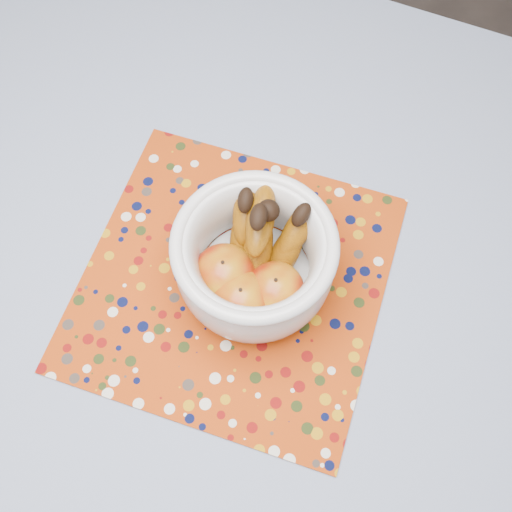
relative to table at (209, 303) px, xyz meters
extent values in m
plane|color=#2D2826|center=(0.00, 0.00, -0.67)|extent=(4.00, 4.00, 0.00)
cube|color=brown|center=(0.00, 0.00, 0.06)|extent=(1.20, 1.20, 0.04)
cylinder|color=brown|center=(-0.53, 0.53, -0.32)|extent=(0.06, 0.06, 0.71)
cube|color=slate|center=(0.00, 0.00, 0.08)|extent=(1.32, 1.32, 0.01)
cube|color=#9C3208|center=(0.04, 0.02, 0.09)|extent=(0.47, 0.47, 0.00)
cylinder|color=silver|center=(0.07, 0.03, 0.10)|extent=(0.11, 0.11, 0.01)
cylinder|color=silver|center=(0.07, 0.03, 0.11)|extent=(0.16, 0.16, 0.01)
torus|color=silver|center=(0.07, 0.03, 0.22)|extent=(0.22, 0.22, 0.02)
ellipsoid|color=maroon|center=(0.03, 0.00, 0.15)|extent=(0.09, 0.09, 0.08)
ellipsoid|color=maroon|center=(0.11, 0.01, 0.15)|extent=(0.08, 0.08, 0.07)
ellipsoid|color=maroon|center=(0.07, -0.03, 0.15)|extent=(0.09, 0.09, 0.08)
sphere|color=black|center=(0.07, 0.08, 0.23)|extent=(0.03, 0.03, 0.03)
camera|label=1|loc=(0.20, -0.28, 0.92)|focal=42.00mm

